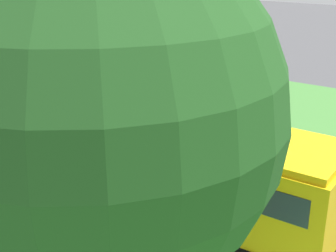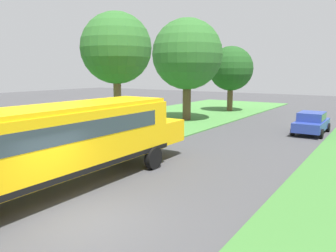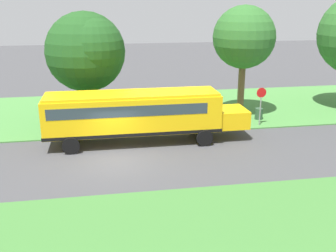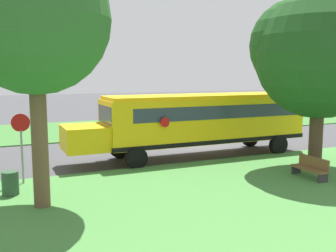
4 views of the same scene
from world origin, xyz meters
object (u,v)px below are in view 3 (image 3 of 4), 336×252
object	(u,v)px
school_bus	(137,113)
stop_sign	(261,102)
trash_bin	(259,114)
oak_tree_roadside_mid	(244,39)
park_bench	(106,112)
oak_tree_beside_bus	(88,51)

from	to	relation	value
school_bus	stop_sign	bearing A→B (deg)	102.10
school_bus	trash_bin	distance (m)	9.84
school_bus	oak_tree_roadside_mid	size ratio (longest dim) A/B	1.53
oak_tree_roadside_mid	trash_bin	world-z (taller)	oak_tree_roadside_mid
school_bus	park_bench	bearing A→B (deg)	-161.80
oak_tree_roadside_mid	stop_sign	size ratio (longest dim) A/B	2.97
oak_tree_beside_bus	stop_sign	distance (m)	12.34
school_bus	oak_tree_roadside_mid	xyz separation A→B (m)	(-4.75, 8.29, 3.83)
oak_tree_roadside_mid	stop_sign	world-z (taller)	oak_tree_roadside_mid
school_bus	stop_sign	size ratio (longest dim) A/B	4.53
school_bus	oak_tree_beside_bus	xyz separation A→B (m)	(-4.53, -2.88, 3.21)
school_bus	oak_tree_roadside_mid	bearing A→B (deg)	119.80
oak_tree_beside_bus	trash_bin	bearing A→B (deg)	83.81
school_bus	oak_tree_roadside_mid	world-z (taller)	oak_tree_roadside_mid
oak_tree_beside_bus	trash_bin	world-z (taller)	oak_tree_beside_bus
oak_tree_beside_bus	park_bench	size ratio (longest dim) A/B	4.85
oak_tree_roadside_mid	stop_sign	distance (m)	4.96
oak_tree_roadside_mid	park_bench	size ratio (longest dim) A/B	5.07
park_bench	oak_tree_roadside_mid	bearing A→B (deg)	84.53
oak_tree_beside_bus	school_bus	bearing A→B (deg)	32.43
oak_tree_beside_bus	stop_sign	bearing A→B (deg)	76.99
oak_tree_roadside_mid	park_bench	bearing A→B (deg)	-95.47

